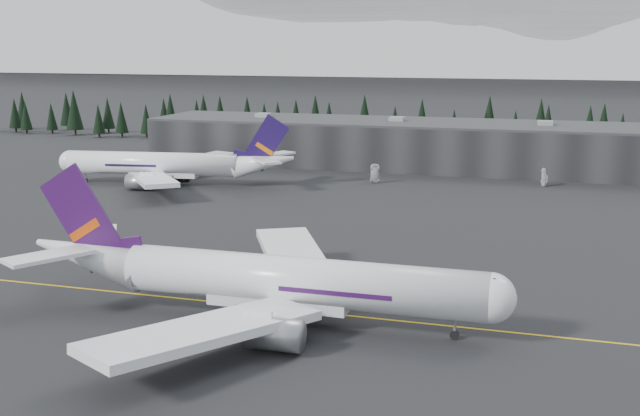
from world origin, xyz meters
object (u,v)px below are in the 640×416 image
(terminal, at_px, (432,145))
(gse_vehicle_a, at_px, (375,180))
(jet_parked, at_px, (173,164))
(gse_vehicle_b, at_px, (544,183))
(jet_main, at_px, (259,279))

(terminal, bearing_deg, gse_vehicle_a, -106.70)
(jet_parked, height_order, gse_vehicle_a, jet_parked)
(gse_vehicle_a, bearing_deg, gse_vehicle_b, 2.43)
(gse_vehicle_a, bearing_deg, jet_parked, -168.18)
(jet_main, distance_m, jet_parked, 101.38)
(jet_main, bearing_deg, terminal, 89.61)
(gse_vehicle_b, bearing_deg, terminal, -140.26)
(gse_vehicle_a, bearing_deg, terminal, 65.34)
(jet_main, distance_m, gse_vehicle_a, 101.93)
(gse_vehicle_a, xyz_separation_m, gse_vehicle_b, (40.19, 7.37, 0.10))
(terminal, xyz_separation_m, jet_main, (0.26, -131.46, -1.03))
(terminal, relative_size, jet_main, 2.52)
(gse_vehicle_b, bearing_deg, jet_main, -30.09)
(terminal, relative_size, jet_parked, 2.70)
(jet_main, height_order, gse_vehicle_a, jet_main)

